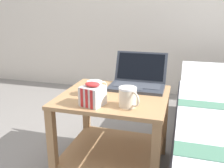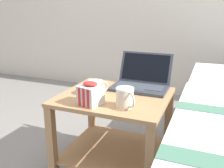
{
  "view_description": "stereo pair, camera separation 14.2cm",
  "coord_description": "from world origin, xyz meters",
  "px_view_note": "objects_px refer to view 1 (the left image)",
  "views": [
    {
      "loc": [
        0.38,
        -1.35,
        0.99
      ],
      "look_at": [
        0.0,
        -0.04,
        0.58
      ],
      "focal_mm": 40.0,
      "sensor_mm": 36.0,
      "label": 1
    },
    {
      "loc": [
        0.51,
        -1.3,
        0.99
      ],
      "look_at": [
        0.0,
        -0.04,
        0.58
      ],
      "focal_mm": 40.0,
      "sensor_mm": 36.0,
      "label": 2
    }
  ],
  "objects_px": {
    "laptop": "(138,80)",
    "snack_bag": "(93,95)",
    "cell_phone": "(89,86)",
    "mug_front_left": "(95,87)",
    "mug_front_right": "(128,96)"
  },
  "relations": [
    {
      "from": "laptop",
      "to": "snack_bag",
      "type": "xyz_separation_m",
      "value": [
        -0.17,
        -0.39,
        0.01
      ]
    },
    {
      "from": "laptop",
      "to": "cell_phone",
      "type": "bearing_deg",
      "value": -163.66
    },
    {
      "from": "mug_front_left",
      "to": "mug_front_right",
      "type": "bearing_deg",
      "value": -28.56
    },
    {
      "from": "cell_phone",
      "to": "snack_bag",
      "type": "bearing_deg",
      "value": -65.16
    },
    {
      "from": "mug_front_right",
      "to": "snack_bag",
      "type": "relative_size",
      "value": 0.91
    },
    {
      "from": "mug_front_left",
      "to": "mug_front_right",
      "type": "height_order",
      "value": "mug_front_right"
    },
    {
      "from": "mug_front_right",
      "to": "cell_phone",
      "type": "bearing_deg",
      "value": 140.5
    },
    {
      "from": "snack_bag",
      "to": "cell_phone",
      "type": "relative_size",
      "value": 0.86
    },
    {
      "from": "cell_phone",
      "to": "laptop",
      "type": "bearing_deg",
      "value": 16.34
    },
    {
      "from": "mug_front_right",
      "to": "cell_phone",
      "type": "distance_m",
      "value": 0.42
    },
    {
      "from": "mug_front_right",
      "to": "snack_bag",
      "type": "height_order",
      "value": "snack_bag"
    },
    {
      "from": "mug_front_left",
      "to": "laptop",
      "type": "bearing_deg",
      "value": 47.31
    },
    {
      "from": "laptop",
      "to": "snack_bag",
      "type": "distance_m",
      "value": 0.42
    },
    {
      "from": "laptop",
      "to": "mug_front_right",
      "type": "relative_size",
      "value": 2.85
    },
    {
      "from": "laptop",
      "to": "mug_front_right",
      "type": "distance_m",
      "value": 0.36
    }
  ]
}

